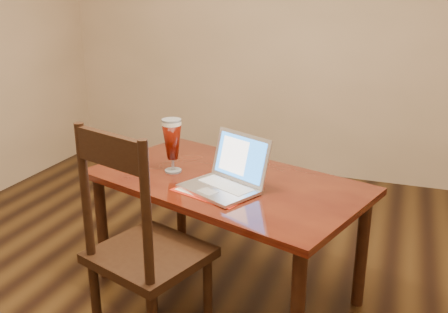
% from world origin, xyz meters
% --- Properties ---
extents(dining_table, '(1.62, 1.21, 0.97)m').
position_xyz_m(dining_table, '(0.02, 0.47, 0.61)').
color(dining_table, '#551B0B').
rests_on(dining_table, ground).
extents(dining_chair, '(0.58, 0.57, 1.10)m').
position_xyz_m(dining_chair, '(-0.15, -0.11, 0.52)').
color(dining_chair, black).
rests_on(dining_chair, ground).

